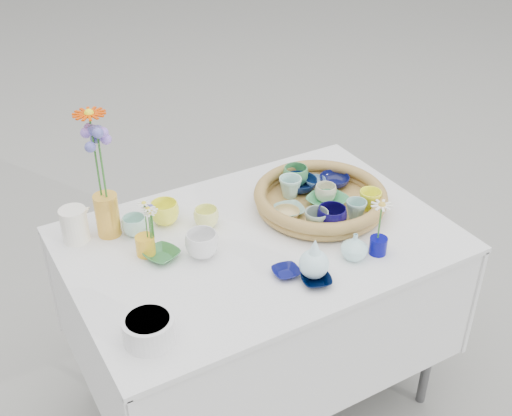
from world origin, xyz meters
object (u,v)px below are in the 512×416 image
wicker_tray (320,199)px  bud_vase_seafoam (355,246)px  tall_vase_yellow (107,215)px  display_table (258,394)px

wicker_tray → bud_vase_seafoam: 0.31m
wicker_tray → tall_vase_yellow: size_ratio=3.17×
bud_vase_seafoam → tall_vase_yellow: (-0.63, 0.52, 0.03)m
display_table → tall_vase_yellow: size_ratio=8.42×
bud_vase_seafoam → wicker_tray: bearing=75.9°
display_table → bud_vase_seafoam: bearing=-50.4°
wicker_tray → tall_vase_yellow: tall_vase_yellow is taller
display_table → bud_vase_seafoam: 0.87m
wicker_tray → display_table: bearing=-169.9°
wicker_tray → bud_vase_seafoam: size_ratio=5.24×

